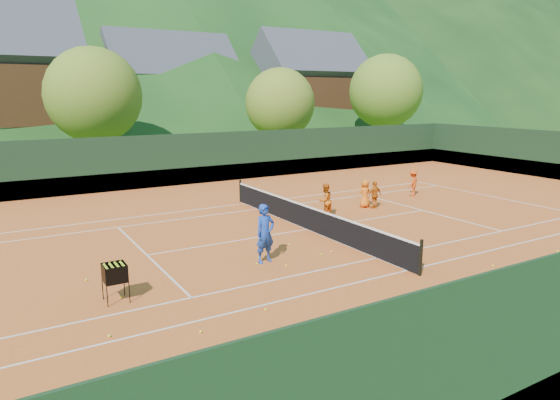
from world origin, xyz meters
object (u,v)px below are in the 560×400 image
chalet_mid (171,97)px  ball_hopper (115,274)px  coach (265,233)px  tennis_net (307,217)px  student_a (325,200)px  student_d (413,183)px  student_b (375,195)px  chalet_right (308,94)px  student_c (365,194)px

chalet_mid → ball_hopper: bearing=-110.8°
coach → tennis_net: coach is taller
student_a → tennis_net: size_ratio=0.12×
student_d → tennis_net: size_ratio=0.12×
student_b → ball_hopper: bearing=16.7°
chalet_mid → chalet_right: bearing=-15.9°
coach → student_c: bearing=21.4°
student_a → chalet_mid: 33.30m
student_a → student_d: bearing=-179.1°
coach → chalet_right: bearing=46.0°
student_a → student_d: student_a is taller
student_c → chalet_right: size_ratio=0.11×
tennis_net → chalet_right: size_ratio=1.01×
student_a → chalet_right: bearing=-133.5°
student_d → tennis_net: bearing=-7.0°
student_a → tennis_net: (-1.74, -1.24, -0.25)m
chalet_mid → student_d: bearing=-85.6°
student_b → student_c: size_ratio=0.98×
tennis_net → chalet_right: 36.37m
ball_hopper → chalet_right: 43.85m
student_a → chalet_right: 34.36m
student_c → ball_hopper: bearing=27.3°
student_a → student_b: bearing=173.3°
coach → chalet_right: chalet_right is taller
coach → chalet_mid: 37.99m
student_b → ball_hopper: student_b is taller
student_a → coach: bearing=26.0°
student_a → student_c: 2.84m
coach → ball_hopper: size_ratio=1.89×
student_c → student_d: bearing=-163.9°
student_d → tennis_net: (-8.39, -2.66, -0.20)m
student_d → chalet_right: size_ratio=0.12×
coach → ball_hopper: coach is taller
student_a → chalet_right: size_ratio=0.13×
student_d → chalet_mid: bearing=-110.3°
student_c → student_d: 3.96m
chalet_mid → chalet_right: 14.56m
chalet_mid → coach: bearing=-104.3°
coach → student_c: coach is taller
coach → chalet_right: 40.32m
coach → student_a: 6.38m
coach → chalet_mid: bearing=67.3°
student_a → tennis_net: 2.16m
coach → tennis_net: (3.34, 2.60, -0.44)m
tennis_net → ball_hopper: 8.80m
coach → tennis_net: 4.25m
student_b → chalet_mid: size_ratio=0.10×
student_b → chalet_right: bearing=-121.8°
student_b → chalet_mid: 32.83m
chalet_right → chalet_mid: bearing=164.1°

